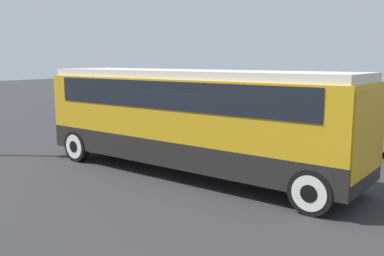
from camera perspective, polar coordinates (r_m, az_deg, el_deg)
ground_plane at (r=12.89m, az=0.00°, el=-6.09°), size 120.00×120.00×0.00m
tour_bus at (r=12.48m, az=0.35°, el=2.07°), size 10.04×2.54×3.08m
parked_car_mid at (r=17.07m, az=22.17°, el=-0.68°), size 4.73×1.96×1.33m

